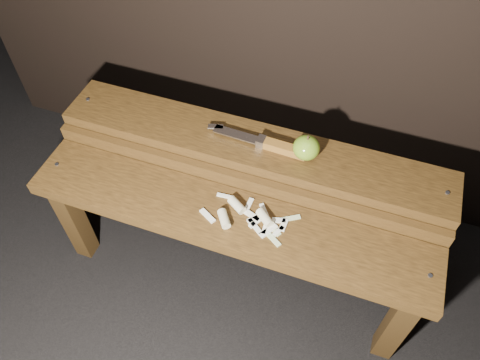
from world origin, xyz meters
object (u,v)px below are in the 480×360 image
(bench_rear_tier, at_px, (251,162))
(apple, at_px, (306,148))
(bench_front_tier, at_px, (226,231))
(knife, at_px, (272,145))

(bench_rear_tier, height_order, apple, apple)
(bench_front_tier, height_order, bench_rear_tier, bench_rear_tier)
(bench_front_tier, bearing_deg, knife, 75.07)
(apple, bearing_deg, bench_rear_tier, -178.46)
(apple, bearing_deg, knife, -179.00)
(bench_front_tier, distance_m, knife, 0.29)
(bench_front_tier, xyz_separation_m, apple, (0.16, 0.23, 0.18))
(bench_rear_tier, height_order, knife, knife)
(bench_front_tier, distance_m, apple, 0.34)
(bench_front_tier, bearing_deg, apple, 55.16)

